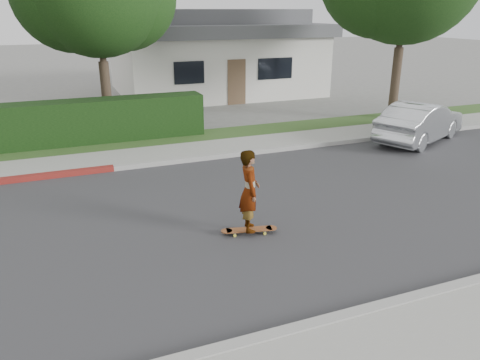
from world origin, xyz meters
The scene contains 9 objects.
ground centered at (0.00, 0.00, 0.00)m, with size 120.00×120.00×0.00m, color slate.
road centered at (0.00, 0.00, 0.01)m, with size 60.00×8.00×0.01m, color #2D2D30.
curb_far centered at (0.00, 4.10, 0.07)m, with size 60.00×0.20×0.15m, color #9E9E99.
sidewalk_far centered at (0.00, 5.00, 0.06)m, with size 60.00×1.60×0.12m, color gray.
planting_strip centered at (0.00, 6.60, 0.05)m, with size 60.00×1.60×0.10m, color #2D4C1E.
house centered at (8.00, 16.00, 2.10)m, with size 10.60×8.60×4.30m.
skateboard centered at (3.02, -0.97, 0.10)m, with size 1.16×0.47×0.11m.
skateboarder centered at (3.02, -0.97, 0.95)m, with size 0.60×0.40×1.66m, color white.
car_silver centered at (11.18, 3.44, 0.68)m, with size 1.43×4.10×1.35m, color silver.
Camera 1 is at (-0.30, -8.81, 4.28)m, focal length 35.00 mm.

